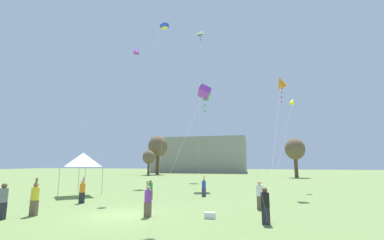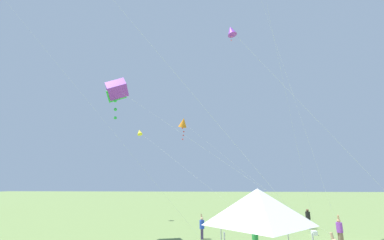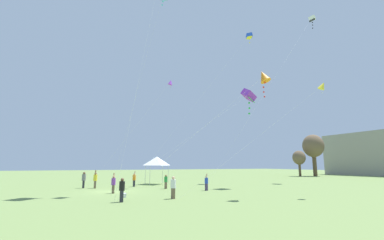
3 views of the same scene
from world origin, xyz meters
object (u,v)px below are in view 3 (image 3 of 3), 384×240
Objects in this scene: kite_orange_diamond_1 at (264,76)px; kite_blue_box_7 at (249,36)px; person_green_shirt at (166,181)px; kite_white_box_4 at (312,19)px; person_orange_shirt at (134,179)px; person_purple_shirt at (113,183)px; cooler_box at (124,195)px; kite_purple_diamond_3 at (170,83)px; person_white_shirt at (173,187)px; person_yellow_shirt at (95,179)px; person_black_shirt at (122,189)px; person_grey_shirt at (84,179)px; festival_tent at (157,161)px; kite_purple_box_2 at (249,96)px; person_blue_shirt at (206,182)px; kite_yellow_diamond_6 at (322,86)px.

kite_blue_box_7 is (-16.08, 10.86, 14.04)m from kite_orange_diamond_1.
person_green_shirt is 39.40m from kite_white_box_4.
person_purple_shirt is at bearing -70.25° from person_orange_shirt.
kite_purple_diamond_3 is (-7.99, 6.64, 13.06)m from cooler_box.
cooler_box is at bearing -39.73° from kite_purple_diamond_3.
person_purple_shirt is 0.08× the size of kite_blue_box_7.
person_white_shirt is (5.93, 3.88, 0.03)m from person_purple_shirt.
person_yellow_shirt is (0.36, -4.52, 0.08)m from person_orange_shirt.
person_yellow_shirt is 13.21m from person_white_shirt.
person_yellow_shirt is 0.08× the size of kite_blue_box_7.
person_black_shirt is 15.19m from kite_orange_diamond_1.
person_orange_shirt is 1.03× the size of person_grey_shirt.
festival_tent is 0.13× the size of kite_white_box_4.
person_orange_shirt reaches higher than cooler_box.
person_yellow_shirt is (-9.58, -1.71, 0.83)m from cooler_box.
kite_orange_diamond_1 is at bearing -34.03° from kite_blue_box_7.
person_purple_shirt is at bearing -56.78° from kite_purple_diamond_3.
kite_white_box_4 is at bearing 91.65° from person_white_shirt.
kite_orange_diamond_1 is at bearing 132.15° from person_black_shirt.
kite_purple_box_2 is 25.29m from kite_white_box_4.
person_purple_shirt reaches higher than person_white_shirt.
kite_orange_diamond_1 is at bearing 14.20° from festival_tent.
person_grey_shirt is at bearing -112.74° from person_green_shirt.
cooler_box is 8.03m from person_green_shirt.
person_black_shirt is 0.10× the size of kite_purple_box_2.
person_yellow_shirt reaches higher than person_purple_shirt.
cooler_box is 0.27× the size of person_yellow_shirt.
person_orange_shirt is 1.08× the size of person_blue_shirt.
kite_yellow_diamond_6 is 0.52× the size of kite_blue_box_7.
person_purple_shirt is at bearing -61.97° from person_green_shirt.
kite_purple_box_2 is (-5.93, 12.11, 10.34)m from person_white_shirt.
person_orange_shirt is 41.34m from kite_white_box_4.
person_blue_shirt reaches higher than cooler_box.
person_white_shirt is at bearing -108.97° from person_blue_shirt.
kite_white_box_4 is (-4.32, 17.81, 17.42)m from kite_purple_box_2.
kite_orange_diamond_1 is (2.44, 7.58, 9.51)m from person_white_shirt.
person_blue_shirt is 0.10× the size of kite_purple_box_2.
kite_yellow_diamond_6 is at bearing 4.33° from kite_purple_box_2.
person_orange_shirt is 0.92× the size of person_yellow_shirt.
cooler_box is 0.30× the size of person_orange_shirt.
person_white_shirt is 32.87m from kite_blue_box_7.
person_blue_shirt is 12.17m from kite_orange_diamond_1.
kite_white_box_4 reaches higher than kite_purple_box_2.
person_green_shirt is 12.63m from kite_purple_diamond_3.
kite_purple_diamond_3 is at bearing 159.24° from person_green_shirt.
person_orange_shirt is 1.21× the size of person_green_shirt.
kite_purple_box_2 is 10.16m from kite_yellow_diamond_6.
person_orange_shirt is 4.97m from person_green_shirt.
kite_purple_box_2 is (6.25, 17.23, 10.28)m from person_yellow_shirt.
kite_yellow_diamond_6 is at bearing -75.97° from person_purple_shirt.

